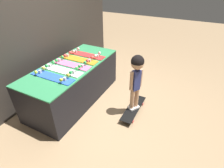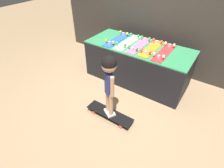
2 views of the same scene
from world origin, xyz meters
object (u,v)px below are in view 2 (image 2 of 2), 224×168
Objects in this scene: skateboard_blue_on_rack at (117,39)px; skateboard_white_on_rack at (128,42)px; skateboard_pink_on_rack at (139,45)px; child at (109,76)px; skateboard_red_on_rack at (164,52)px; skateboard_orange_on_rack at (152,48)px; skateboard_on_floor at (110,114)px.

skateboard_blue_on_rack and skateboard_white_on_rack have the same top height.
skateboard_pink_on_rack is 1.18m from child.
skateboard_pink_on_rack is at bearing 178.72° from skateboard_red_on_rack.
skateboard_orange_on_rack is (0.72, 0.02, 0.00)m from skateboard_blue_on_rack.
skateboard_blue_on_rack is at bearing -178.46° from skateboard_pink_on_rack.
skateboard_red_on_rack is (0.95, 0.00, 0.00)m from skateboard_blue_on_rack.
child is at bearing -94.31° from skateboard_orange_on_rack.
skateboard_orange_on_rack and skateboard_red_on_rack have the same top height.
child is (0.63, -1.16, 0.04)m from skateboard_blue_on_rack.
skateboard_blue_on_rack is at bearing -176.68° from skateboard_white_on_rack.
skateboard_red_on_rack is at bearing 74.28° from skateboard_on_floor.
skateboard_on_floor is 0.77× the size of child.
skateboard_pink_on_rack is 1.37m from skateboard_on_floor.
skateboard_orange_on_rack is (0.48, 0.01, 0.00)m from skateboard_white_on_rack.
skateboard_on_floor is at bearing -71.73° from skateboard_white_on_rack.
skateboard_red_on_rack is (0.24, -0.02, 0.00)m from skateboard_orange_on_rack.
skateboard_on_floor is at bearing -94.31° from skateboard_orange_on_rack.
skateboard_orange_on_rack is at bearing 175.72° from skateboard_red_on_rack.
skateboard_white_on_rack is 1.00× the size of skateboard_orange_on_rack.
skateboard_on_floor is 0.72m from child.
child reaches higher than skateboard_white_on_rack.
skateboard_red_on_rack is (0.48, -0.01, 0.00)m from skateboard_pink_on_rack.
skateboard_blue_on_rack is 0.48m from skateboard_pink_on_rack.
skateboard_red_on_rack reaches higher than skateboard_on_floor.
child is at bearing -105.72° from skateboard_red_on_rack.
skateboard_orange_on_rack is (0.24, 0.01, 0.00)m from skateboard_pink_on_rack.
skateboard_orange_on_rack is at bearing 85.69° from skateboard_on_floor.
skateboard_blue_on_rack is 1.00× the size of skateboard_pink_on_rack.
skateboard_on_floor is (0.15, -1.17, -0.69)m from skateboard_pink_on_rack.
skateboard_blue_on_rack is 0.24m from skateboard_white_on_rack.
skateboard_red_on_rack is (0.72, -0.01, 0.00)m from skateboard_white_on_rack.
child is (0.15, -1.17, 0.04)m from skateboard_pink_on_rack.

